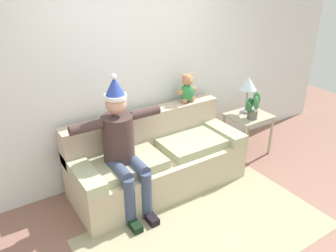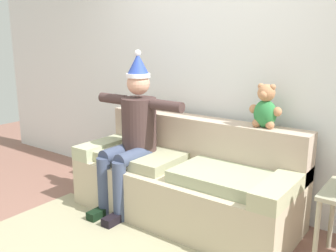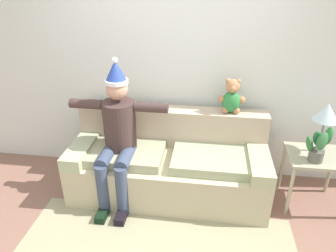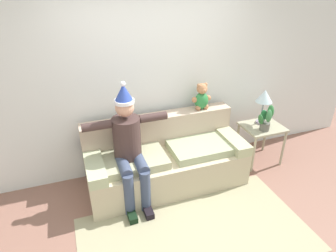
% 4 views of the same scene
% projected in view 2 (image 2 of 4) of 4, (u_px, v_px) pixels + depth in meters
% --- Properties ---
extents(back_wall, '(7.00, 0.10, 2.70)m').
position_uv_depth(back_wall, '(216.00, 69.00, 3.68)').
color(back_wall, white).
rests_on(back_wall, ground_plane).
extents(couch, '(2.10, 0.87, 0.90)m').
position_uv_depth(couch, '(186.00, 179.00, 3.51)').
color(couch, '#C2B192').
rests_on(couch, ground_plane).
extents(person_seated, '(1.02, 0.77, 1.54)m').
position_uv_depth(person_seated, '(133.00, 130.00, 3.58)').
color(person_seated, '#432F2D').
rests_on(person_seated, ground_plane).
extents(teddy_bear, '(0.29, 0.17, 0.38)m').
position_uv_depth(teddy_bear, '(265.00, 108.00, 3.18)').
color(teddy_bear, '#2F8241').
rests_on(teddy_bear, couch).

